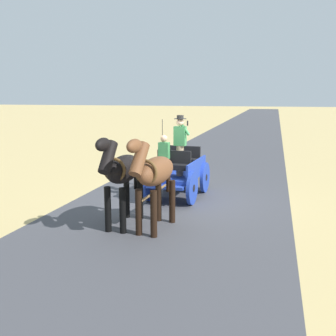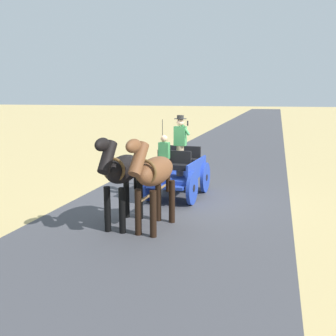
# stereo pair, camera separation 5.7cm
# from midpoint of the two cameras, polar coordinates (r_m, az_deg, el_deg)

# --- Properties ---
(ground_plane) EXTENTS (200.00, 200.00, 0.00)m
(ground_plane) POSITION_cam_midpoint_polar(r_m,az_deg,el_deg) (11.69, 1.94, -4.65)
(ground_plane) COLOR tan
(road_surface) EXTENTS (6.18, 160.00, 0.01)m
(road_surface) POSITION_cam_midpoint_polar(r_m,az_deg,el_deg) (11.68, 1.94, -4.63)
(road_surface) COLOR #424247
(road_surface) RESTS_ON ground
(horse_drawn_carriage) EXTENTS (1.55, 4.52, 2.50)m
(horse_drawn_carriage) POSITION_cam_midpoint_polar(r_m,az_deg,el_deg) (11.84, 1.28, -0.39)
(horse_drawn_carriage) COLOR #1E3899
(horse_drawn_carriage) RESTS_ON ground
(horse_near_side) EXTENTS (0.74, 2.14, 2.21)m
(horse_near_side) POSITION_cam_midpoint_polar(r_m,az_deg,el_deg) (8.81, -2.24, -0.85)
(horse_near_side) COLOR brown
(horse_near_side) RESTS_ON ground
(horse_off_side) EXTENTS (0.60, 2.13, 2.21)m
(horse_off_side) POSITION_cam_midpoint_polar(r_m,az_deg,el_deg) (9.12, -6.88, -0.53)
(horse_off_side) COLOR black
(horse_off_side) RESTS_ON ground
(traffic_cone) EXTENTS (0.32, 0.32, 0.50)m
(traffic_cone) POSITION_cam_midpoint_polar(r_m,az_deg,el_deg) (15.27, -5.16, -0.10)
(traffic_cone) COLOR orange
(traffic_cone) RESTS_ON ground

